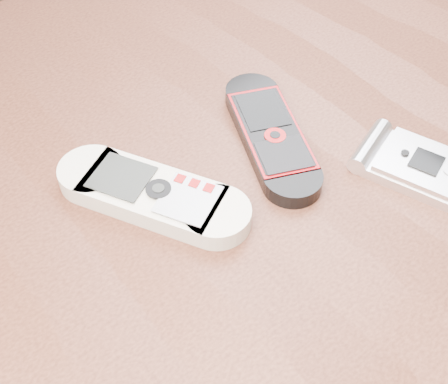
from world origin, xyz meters
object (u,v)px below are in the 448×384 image
at_px(nokia_black_red, 271,135).
at_px(nokia_white, 152,194).
at_px(motorola_razr, 428,169).
at_px(table, 220,275).

bearing_deg(nokia_black_red, nokia_white, -159.68).
bearing_deg(nokia_black_red, motorola_razr, -33.78).
bearing_deg(motorola_razr, nokia_white, 129.09).
xyz_separation_m(table, motorola_razr, (0.16, -0.09, 0.11)).
relative_size(table, motorola_razr, 10.20).
relative_size(nokia_white, motorola_razr, 1.46).
bearing_deg(nokia_black_red, table, -137.34).
relative_size(table, nokia_black_red, 7.20).
xyz_separation_m(nokia_white, nokia_black_red, (0.12, -0.01, -0.00)).
distance_m(nokia_white, nokia_black_red, 0.12).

